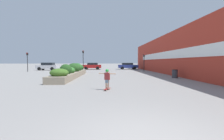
# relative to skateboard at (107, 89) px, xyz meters

# --- Properties ---
(building_wall_right) EXTENTS (0.67, 42.75, 5.64)m
(building_wall_right) POSITION_rel_skateboard_xyz_m (8.56, 8.94, 2.75)
(building_wall_right) COLOR #B23323
(building_wall_right) RESTS_ON ground_plane
(planter_box) EXTENTS (1.67, 11.73, 1.59)m
(planter_box) POSITION_rel_skateboard_xyz_m (-4.05, 8.43, 0.55)
(planter_box) COLOR gray
(planter_box) RESTS_ON ground_plane
(skateboard) EXTENTS (0.48, 0.77, 0.09)m
(skateboard) POSITION_rel_skateboard_xyz_m (0.00, 0.00, 0.00)
(skateboard) COLOR maroon
(skateboard) RESTS_ON ground_plane
(skateboarder) EXTENTS (1.07, 0.53, 1.22)m
(skateboarder) POSITION_rel_skateboard_xyz_m (0.00, -0.00, 0.76)
(skateboarder) COLOR tan
(skateboarder) RESTS_ON skateboard
(trash_bin) EXTENTS (0.61, 0.61, 0.92)m
(trash_bin) POSITION_rel_skateboard_xyz_m (7.37, 6.68, 0.39)
(trash_bin) COLOR #38383D
(trash_bin) RESTS_ON ground_plane
(car_leftmost) EXTENTS (4.56, 1.91, 1.51)m
(car_leftmost) POSITION_rel_skateboard_xyz_m (4.93, 25.62, 0.74)
(car_leftmost) COLOR navy
(car_leftmost) RESTS_ON ground_plane
(car_center_left) EXTENTS (4.20, 2.00, 1.53)m
(car_center_left) POSITION_rel_skateboard_xyz_m (-3.34, 25.18, 0.75)
(car_center_left) COLOR maroon
(car_center_left) RESTS_ON ground_plane
(car_center_right) EXTENTS (4.18, 2.00, 1.59)m
(car_center_right) POSITION_rel_skateboard_xyz_m (-12.46, 22.68, 0.77)
(car_center_right) COLOR #BCBCC1
(car_center_right) RESTS_ON ground_plane
(car_rightmost) EXTENTS (4.46, 1.94, 1.39)m
(car_rightmost) POSITION_rel_skateboard_xyz_m (16.48, 22.31, 0.69)
(car_rightmost) COLOR #BCBCC1
(car_rightmost) RESTS_ON ground_plane
(traffic_light_left) EXTENTS (0.28, 0.30, 3.81)m
(traffic_light_left) POSITION_rel_skateboard_xyz_m (-4.36, 18.62, 2.50)
(traffic_light_left) COLOR black
(traffic_light_left) RESTS_ON ground_plane
(traffic_light_right) EXTENTS (0.28, 0.30, 3.13)m
(traffic_light_right) POSITION_rel_skateboard_xyz_m (6.86, 18.11, 2.09)
(traffic_light_right) COLOR black
(traffic_light_right) RESTS_ON ground_plane
(traffic_light_far_left) EXTENTS (0.28, 0.30, 3.39)m
(traffic_light_far_left) POSITION_rel_skateboard_xyz_m (-14.26, 18.17, 2.25)
(traffic_light_far_left) COLOR black
(traffic_light_far_left) RESTS_ON ground_plane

